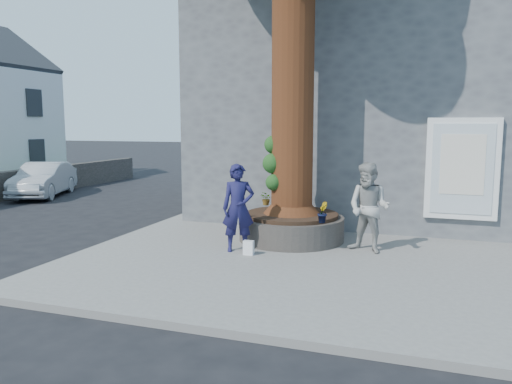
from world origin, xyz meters
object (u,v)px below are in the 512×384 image
(car_silver, at_px, (44,180))
(man, at_px, (238,208))
(planter, at_px, (291,227))
(woman, at_px, (369,208))

(car_silver, bearing_deg, man, -51.92)
(planter, bearing_deg, man, -120.63)
(woman, relative_size, car_silver, 0.47)
(planter, height_order, car_silver, car_silver)
(woman, bearing_deg, planter, -177.67)
(planter, height_order, woman, woman)
(planter, distance_m, car_silver, 11.45)
(man, xyz_separation_m, woman, (2.49, 0.75, 0.02))
(planter, relative_size, man, 1.31)
(man, bearing_deg, planter, 35.76)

